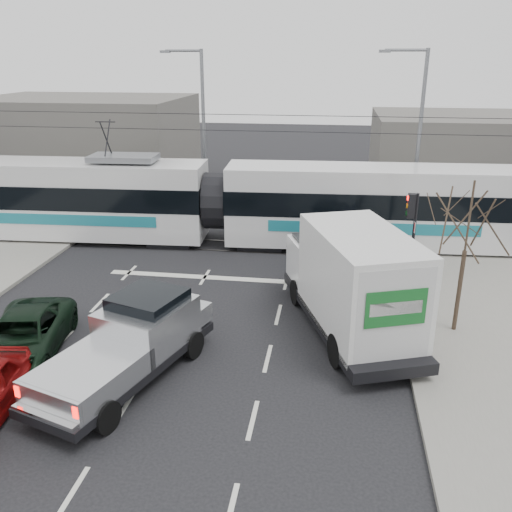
# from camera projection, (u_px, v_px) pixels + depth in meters

# --- Properties ---
(ground) EXTENTS (120.00, 120.00, 0.00)m
(ground) POSITION_uv_depth(u_px,v_px,m) (213.00, 354.00, 16.71)
(ground) COLOR black
(ground) RESTS_ON ground
(rails) EXTENTS (60.00, 1.60, 0.03)m
(rails) POSITION_uv_depth(u_px,v_px,m) (259.00, 247.00, 25.98)
(rails) COLOR #33302D
(rails) RESTS_ON ground
(building_left) EXTENTS (14.00, 10.00, 6.00)m
(building_left) POSITION_uv_depth(u_px,v_px,m) (86.00, 141.00, 37.99)
(building_left) COLOR #615D58
(building_left) RESTS_ON ground
(building_right) EXTENTS (12.00, 10.00, 5.00)m
(building_right) POSITION_uv_depth(u_px,v_px,m) (464.00, 153.00, 36.46)
(building_right) COLOR #615D58
(building_right) RESTS_ON ground
(bare_tree) EXTENTS (2.40, 2.40, 5.00)m
(bare_tree) POSITION_uv_depth(u_px,v_px,m) (469.00, 224.00, 16.67)
(bare_tree) COLOR #47382B
(bare_tree) RESTS_ON ground
(traffic_signal) EXTENTS (0.44, 0.44, 3.60)m
(traffic_signal) POSITION_uv_depth(u_px,v_px,m) (412.00, 219.00, 20.90)
(traffic_signal) COLOR black
(traffic_signal) RESTS_ON ground
(street_lamp_near) EXTENTS (2.38, 0.25, 9.00)m
(street_lamp_near) POSITION_uv_depth(u_px,v_px,m) (416.00, 131.00, 26.91)
(street_lamp_near) COLOR slate
(street_lamp_near) RESTS_ON ground
(street_lamp_far) EXTENTS (2.38, 0.25, 9.00)m
(street_lamp_far) POSITION_uv_depth(u_px,v_px,m) (200.00, 123.00, 30.35)
(street_lamp_far) COLOR slate
(street_lamp_far) RESTS_ON ground
(catenary) EXTENTS (60.00, 0.20, 7.00)m
(catenary) POSITION_uv_depth(u_px,v_px,m) (259.00, 167.00, 24.64)
(catenary) COLOR black
(catenary) RESTS_ON ground
(tram) EXTENTS (28.33, 4.32, 5.76)m
(tram) POSITION_uv_depth(u_px,v_px,m) (215.00, 202.00, 26.00)
(tram) COLOR silver
(tram) RESTS_ON ground
(silver_pickup) EXTENTS (3.87, 6.48, 2.23)m
(silver_pickup) POSITION_uv_depth(u_px,v_px,m) (133.00, 340.00, 15.28)
(silver_pickup) COLOR black
(silver_pickup) RESTS_ON ground
(box_truck) EXTENTS (4.85, 7.71, 3.65)m
(box_truck) POSITION_uv_depth(u_px,v_px,m) (352.00, 282.00, 17.43)
(box_truck) COLOR black
(box_truck) RESTS_ON ground
(navy_pickup) EXTENTS (2.88, 4.72, 1.87)m
(navy_pickup) POSITION_uv_depth(u_px,v_px,m) (336.00, 258.00, 22.05)
(navy_pickup) COLOR black
(navy_pickup) RESTS_ON ground
(green_car) EXTENTS (3.10, 5.13, 1.33)m
(green_car) POSITION_uv_depth(u_px,v_px,m) (23.00, 336.00, 16.41)
(green_car) COLOR black
(green_car) RESTS_ON ground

